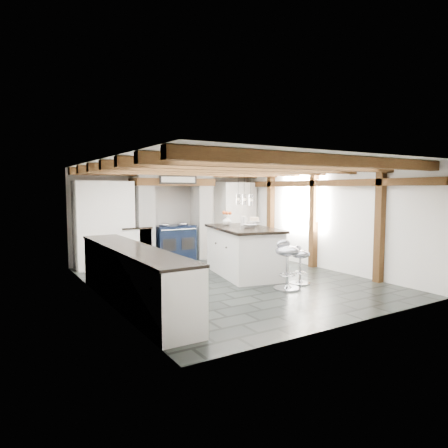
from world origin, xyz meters
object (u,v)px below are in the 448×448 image
bar_stool_far (287,259)px  bar_stool_near (300,260)px  range_cooker (174,242)px  kitchen_island (243,250)px

bar_stool_far → bar_stool_near: bearing=20.8°
bar_stool_near → bar_stool_far: (-0.48, -0.19, 0.10)m
bar_stool_far → range_cooker: bearing=97.6°
kitchen_island → bar_stool_near: kitchen_island is taller
bar_stool_near → bar_stool_far: size_ratio=0.82×
kitchen_island → range_cooker: bearing=114.7°
range_cooker → bar_stool_near: (1.00, -3.59, -0.01)m
kitchen_island → bar_stool_far: kitchen_island is taller
range_cooker → bar_stool_far: size_ratio=1.11×
range_cooker → bar_stool_far: 3.81m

